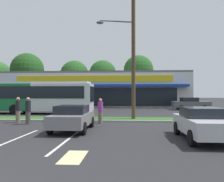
# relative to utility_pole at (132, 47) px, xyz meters

# --- Properties ---
(grass_median) EXTENTS (56.00, 2.20, 0.12)m
(grass_median) POSITION_rel_utility_pole_xyz_m (-4.41, 0.12, -5.56)
(grass_median) COLOR #2D5B23
(grass_median) RESTS_ON ground_plane
(curb_lip) EXTENTS (56.00, 0.24, 0.12)m
(curb_lip) POSITION_rel_utility_pole_xyz_m (-4.41, -1.10, -5.56)
(curb_lip) COLOR #99968C
(curb_lip) RESTS_ON ground_plane
(parking_stripe_1) EXTENTS (0.12, 4.80, 0.01)m
(parking_stripe_1) POSITION_rel_utility_pole_xyz_m (-5.35, -7.58, -5.61)
(parking_stripe_1) COLOR silver
(parking_stripe_1) RESTS_ON ground_plane
(parking_stripe_2) EXTENTS (0.12, 4.80, 0.01)m
(parking_stripe_2) POSITION_rel_utility_pole_xyz_m (-2.99, -7.88, -5.61)
(parking_stripe_2) COLOR silver
(parking_stripe_2) RESTS_ON ground_plane
(lot_arrow) EXTENTS (0.70, 1.60, 0.01)m
(lot_arrow) POSITION_rel_utility_pole_xyz_m (-2.09, -10.26, -5.61)
(lot_arrow) COLOR beige
(lot_arrow) RESTS_ON ground_plane
(storefront_building) EXTENTS (29.54, 15.16, 5.54)m
(storefront_building) POSITION_rel_utility_pole_xyz_m (-5.42, 23.03, -2.84)
(storefront_building) COLOR beige
(storefront_building) RESTS_ON ground_plane
(tree_left) EXTENTS (6.83, 6.83, 10.61)m
(tree_left) POSITION_rel_utility_pole_xyz_m (-21.31, 28.65, 1.56)
(tree_left) COLOR #473323
(tree_left) RESTS_ON ground_plane
(tree_mid_left) EXTENTS (6.43, 6.43, 9.60)m
(tree_mid_left) POSITION_rel_utility_pole_xyz_m (-12.25, 32.93, 0.75)
(tree_mid_left) COLOR #473323
(tree_mid_left) RESTS_ON ground_plane
(tree_mid) EXTENTS (5.97, 5.97, 9.47)m
(tree_mid) POSITION_rel_utility_pole_xyz_m (-5.69, 32.00, 0.85)
(tree_mid) COLOR #473323
(tree_mid) RESTS_ON ground_plane
(tree_mid_right) EXTENTS (6.22, 6.22, 10.15)m
(tree_mid_right) POSITION_rel_utility_pole_xyz_m (2.07, 30.02, 1.41)
(tree_mid_right) COLOR #473323
(tree_mid_right) RESTS_ON ground_plane
(utility_pole) EXTENTS (3.15, 2.37, 10.53)m
(utility_pole) POSITION_rel_utility_pole_xyz_m (0.00, 0.00, 0.00)
(utility_pole) COLOR #4C3826
(utility_pole) RESTS_ON ground_plane
(city_bus) EXTENTS (13.08, 2.82, 3.25)m
(city_bus) POSITION_rel_utility_pole_xyz_m (-10.40, 5.21, -3.85)
(city_bus) COLOR #196638
(city_bus) RESTS_ON ground_plane
(car_1) EXTENTS (1.90, 4.14, 1.39)m
(car_1) POSITION_rel_utility_pole_xyz_m (-3.36, -5.14, -4.89)
(car_1) COLOR slate
(car_1) RESTS_ON ground_plane
(car_3) EXTENTS (1.91, 4.15, 1.41)m
(car_3) POSITION_rel_utility_pole_xyz_m (2.97, -7.19, -4.88)
(car_3) COLOR #B7B7BC
(car_3) RESTS_ON ground_plane
(car_4) EXTENTS (4.50, 1.93, 1.58)m
(car_4) POSITION_rel_utility_pole_xyz_m (7.68, 11.70, -4.81)
(car_4) COLOR #515459
(car_4) RESTS_ON ground_plane
(pedestrian_near_bench) EXTENTS (0.36, 0.36, 1.79)m
(pedestrian_near_bench) POSITION_rel_utility_pole_xyz_m (-8.01, -2.06, -4.72)
(pedestrian_near_bench) COLOR #726651
(pedestrian_near_bench) RESTS_ON ground_plane
(pedestrian_mid) EXTENTS (0.36, 0.36, 1.80)m
(pedestrian_mid) POSITION_rel_utility_pole_xyz_m (-6.98, -2.74, -4.71)
(pedestrian_mid) COLOR #47423D
(pedestrian_mid) RESTS_ON ground_plane
(pedestrian_far) EXTENTS (0.35, 0.35, 1.72)m
(pedestrian_far) POSITION_rel_utility_pole_xyz_m (-2.19, -2.09, -4.75)
(pedestrian_far) COLOR #726651
(pedestrian_far) RESTS_ON ground_plane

